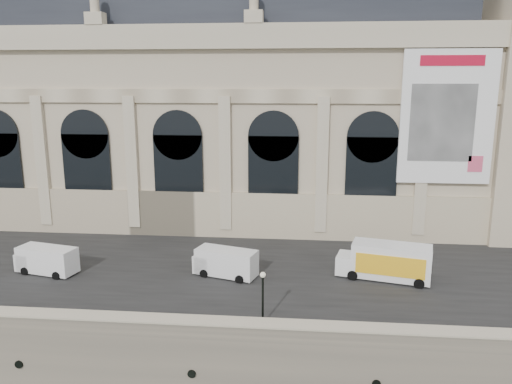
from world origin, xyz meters
TOP-DOWN VIEW (x-y plane):
  - quay at (0.00, 35.00)m, footprint 160.00×70.00m
  - street at (0.00, 14.00)m, footprint 160.00×24.00m
  - parapet at (0.00, 0.60)m, footprint 160.00×1.40m
  - museum at (-5.98, 30.86)m, footprint 69.00×18.70m
  - van_b at (-13.31, 10.30)m, footprint 5.66×3.14m
  - van_c at (2.36, 11.11)m, footprint 5.79×3.53m
  - box_truck at (16.19, 11.71)m, footprint 8.09×4.20m
  - lamp_right at (6.49, 2.55)m, footprint 0.40×0.40m

SIDE VIEW (x-z plane):
  - quay at x=0.00m, z-range 0.00..6.00m
  - street at x=0.00m, z-range 6.00..6.06m
  - parapet at x=0.00m, z-range 6.01..7.22m
  - van_b at x=-13.31m, z-range 6.03..8.41m
  - van_c at x=2.36m, z-range 6.03..8.44m
  - box_truck at x=16.19m, z-range 6.01..9.13m
  - lamp_right at x=6.49m, z-range 5.99..9.88m
  - museum at x=-5.98m, z-range 5.17..34.27m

